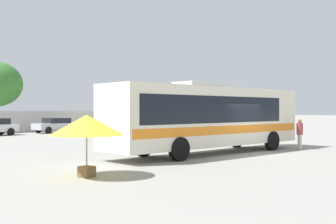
# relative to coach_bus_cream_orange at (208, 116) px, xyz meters

# --- Properties ---
(ground_plane) EXTENTS (300.00, 300.00, 0.00)m
(ground_plane) POSITION_rel_coach_bus_cream_orange_xyz_m (1.31, 8.69, -1.91)
(ground_plane) COLOR gray
(coach_bus_cream_orange) EXTENTS (12.40, 3.59, 3.58)m
(coach_bus_cream_orange) POSITION_rel_coach_bus_cream_orange_xyz_m (0.00, 0.00, 0.00)
(coach_bus_cream_orange) COLOR silver
(coach_bus_cream_orange) RESTS_ON ground_plane
(attendant_by_bus_door) EXTENTS (0.48, 0.48, 1.71)m
(attendant_by_bus_door) POSITION_rel_coach_bus_cream_orange_xyz_m (5.32, -2.45, -0.95)
(attendant_by_bus_door) COLOR silver
(attendant_by_bus_door) RESTS_ON ground_plane
(vendor_umbrella_near_gate_yellow) EXTENTS (2.43, 2.43, 2.06)m
(vendor_umbrella_near_gate_yellow) POSITION_rel_coach_bus_cream_orange_xyz_m (-8.63, -1.50, -0.22)
(vendor_umbrella_near_gate_yellow) COLOR gray
(vendor_umbrella_near_gate_yellow) RESTS_ON ground_plane
(parked_car_rightmost_silver) EXTENTS (4.05, 1.99, 1.43)m
(parked_car_rightmost_silver) POSITION_rel_coach_bus_cream_orange_xyz_m (5.60, 22.61, -1.15)
(parked_car_rightmost_silver) COLOR #B7BABF
(parked_car_rightmost_silver) RESTS_ON ground_plane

